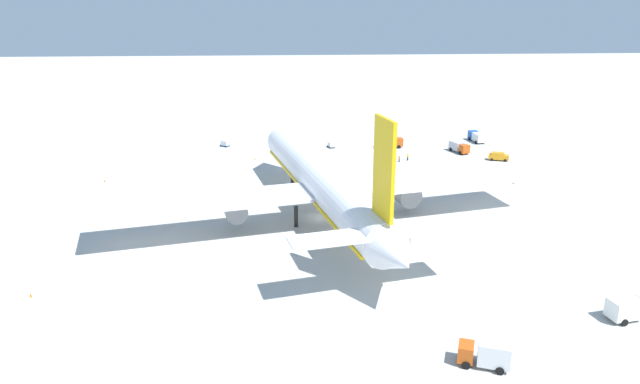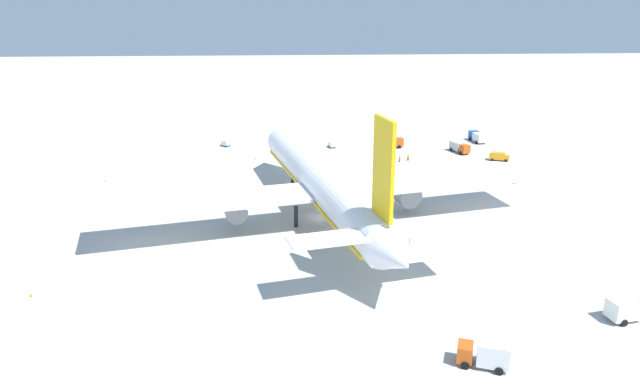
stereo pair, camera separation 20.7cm
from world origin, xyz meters
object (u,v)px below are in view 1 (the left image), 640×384
object	(u,v)px
service_truck_4	(631,307)
baggage_cart_0	(331,145)
airliner	(323,183)
traffic_cone_0	(105,181)
traffic_cone_1	(255,158)
traffic_cone_2	(31,295)
service_truck_1	(459,147)
service_truck_3	(477,137)
service_truck_0	(486,353)
ground_worker_4	(514,179)
service_van	(498,156)
ground_worker_3	(399,159)
ground_worker_0	(408,157)
baggage_cart_1	(225,143)
service_truck_2	(390,143)

from	to	relation	value
service_truck_4	baggage_cart_0	world-z (taller)	service_truck_4
airliner	traffic_cone_0	xyz separation A→B (m)	(24.94, 44.84, -6.53)
service_truck_4	traffic_cone_1	size ratio (longest dim) A/B	11.80
traffic_cone_1	baggage_cart_0	bearing A→B (deg)	-61.37
traffic_cone_2	service_truck_4	bearing A→B (deg)	-97.69
airliner	baggage_cart_0	size ratio (longest dim) A/B	25.81
service_truck_1	service_truck_3	xyz separation A→B (m)	(10.66, -8.03, 0.04)
service_truck_0	baggage_cart_0	size ratio (longest dim) A/B	1.95
baggage_cart_0	service_truck_0	bearing A→B (deg)	-174.74
service_truck_3	service_truck_1	bearing A→B (deg)	143.02
ground_worker_4	traffic_cone_1	distance (m)	59.58
service_van	ground_worker_3	size ratio (longest dim) A/B	3.13
ground_worker_0	traffic_cone_1	xyz separation A→B (m)	(3.02, 36.68, -0.64)
traffic_cone_1	ground_worker_0	bearing A→B (deg)	-94.71
ground_worker_3	traffic_cone_1	xyz separation A→B (m)	(4.33, 34.40, -0.54)
service_truck_0	service_van	world-z (taller)	service_truck_0
service_truck_3	ground_worker_0	bearing A→B (deg)	127.57
baggage_cart_1	baggage_cart_0	bearing A→B (deg)	-95.95
baggage_cart_1	traffic_cone_2	bearing A→B (deg)	167.22
service_truck_0	baggage_cart_0	bearing A→B (deg)	5.26
service_truck_4	ground_worker_0	bearing A→B (deg)	9.51
airliner	traffic_cone_2	xyz separation A→B (m)	(-25.18, 40.22, -6.53)
service_truck_3	ground_worker_3	bearing A→B (deg)	126.90
ground_worker_3	ground_worker_4	xyz separation A→B (m)	(-18.02, -20.83, 0.06)
baggage_cart_0	traffic_cone_1	world-z (taller)	baggage_cart_0
service_truck_4	baggage_cart_1	xyz separation A→B (m)	(89.63, 57.34, -0.74)
service_truck_0	service_truck_3	bearing A→B (deg)	-17.43
service_truck_4	traffic_cone_1	world-z (taller)	service_truck_4
traffic_cone_0	traffic_cone_2	size ratio (longest dim) A/B	1.00
baggage_cart_0	ground_worker_3	world-z (taller)	ground_worker_3
traffic_cone_0	service_truck_2	bearing A→B (deg)	-68.99
service_truck_3	traffic_cone_0	bearing A→B (deg)	108.48
baggage_cart_0	traffic_cone_0	world-z (taller)	baggage_cart_0
service_truck_2	ground_worker_0	bearing A→B (deg)	-170.64
traffic_cone_2	baggage_cart_1	bearing A→B (deg)	-12.78
service_truck_4	service_van	bearing A→B (deg)	-7.49
baggage_cart_0	baggage_cart_1	xyz separation A→B (m)	(2.89, 27.75, 0.06)
service_truck_0	service_truck_2	distance (m)	94.08
airliner	service_truck_3	distance (m)	71.53
service_truck_2	traffic_cone_1	size ratio (longest dim) A/B	12.10
baggage_cart_1	traffic_cone_1	distance (m)	15.87
ground_worker_3	ground_worker_4	bearing A→B (deg)	-130.86
service_truck_1	traffic_cone_2	size ratio (longest dim) A/B	11.71
baggage_cart_0	ground_worker_0	xyz separation A→B (m)	(-13.58, -17.33, 0.15)
ground_worker_3	traffic_cone_1	world-z (taller)	ground_worker_3
ground_worker_3	traffic_cone_2	bearing A→B (deg)	135.40
airliner	service_truck_2	bearing A→B (deg)	-22.58
ground_worker_3	baggage_cart_0	bearing A→B (deg)	45.30
traffic_cone_0	ground_worker_0	bearing A→B (deg)	-79.24
traffic_cone_2	ground_worker_3	bearing A→B (deg)	-44.60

